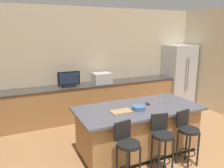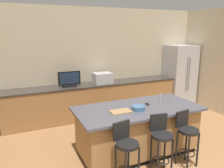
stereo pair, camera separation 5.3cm
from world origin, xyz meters
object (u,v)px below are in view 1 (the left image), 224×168
(microwave, at_px, (102,78))
(bar_stool_center, at_px, (162,139))
(tv_monitor, at_px, (69,80))
(cutting_board, at_px, (121,111))
(cell_phone, at_px, (147,104))
(refrigerator, at_px, (178,75))
(kitchen_island, at_px, (138,129))
(bar_stool_right, at_px, (187,134))
(bar_stool_left, at_px, (127,149))
(fruit_bowl, at_px, (139,108))

(microwave, distance_m, bar_stool_center, 2.85)
(tv_monitor, distance_m, cutting_board, 2.16)
(cell_phone, bearing_deg, bar_stool_center, -83.17)
(refrigerator, xyz_separation_m, microwave, (-2.57, 0.05, 0.12))
(kitchen_island, xyz_separation_m, tv_monitor, (-0.77, 2.04, 0.63))
(bar_stool_right, bearing_deg, tv_monitor, 106.89)
(bar_stool_left, height_order, cell_phone, bar_stool_left)
(cell_phone, distance_m, cutting_board, 0.67)
(bar_stool_right, bearing_deg, refrigerator, 43.11)
(refrigerator, distance_m, cell_phone, 3.14)
(bar_stool_left, relative_size, bar_stool_center, 1.00)
(microwave, height_order, fruit_bowl, microwave)
(refrigerator, height_order, cell_phone, refrigerator)
(refrigerator, bearing_deg, bar_stool_left, -140.11)
(cell_phone, bearing_deg, microwave, 117.31)
(bar_stool_center, bearing_deg, fruit_bowl, 106.53)
(microwave, height_order, bar_stool_right, microwave)
(fruit_bowl, bearing_deg, bar_stool_left, -132.55)
(fruit_bowl, height_order, cell_phone, fruit_bowl)
(bar_stool_left, xyz_separation_m, bar_stool_center, (0.64, 0.02, 0.00))
(tv_monitor, xyz_separation_m, cutting_board, (0.38, -2.12, -0.18))
(kitchen_island, bearing_deg, refrigerator, 37.17)
(kitchen_island, bearing_deg, microwave, 86.41)
(bar_stool_left, bearing_deg, microwave, 64.80)
(bar_stool_right, bearing_deg, fruit_bowl, 128.10)
(bar_stool_center, height_order, cell_phone, bar_stool_center)
(microwave, height_order, cell_phone, microwave)
(kitchen_island, xyz_separation_m, bar_stool_center, (0.01, -0.72, 0.13))
(kitchen_island, bearing_deg, bar_stool_center, -89.57)
(microwave, bearing_deg, cell_phone, -86.56)
(cutting_board, bearing_deg, cell_phone, 14.18)
(tv_monitor, xyz_separation_m, cell_phone, (1.03, -1.96, -0.18))
(kitchen_island, xyz_separation_m, fruit_bowl, (-0.07, -0.13, 0.48))
(kitchen_island, height_order, tv_monitor, tv_monitor)
(tv_monitor, bearing_deg, refrigerator, 0.09)
(refrigerator, height_order, bar_stool_right, refrigerator)
(fruit_bowl, bearing_deg, microwave, 84.79)
(cell_phone, bearing_deg, fruit_bowl, -123.27)
(bar_stool_center, bearing_deg, tv_monitor, 115.00)
(bar_stool_right, height_order, fruit_bowl, fruit_bowl)
(refrigerator, bearing_deg, fruit_bowl, -141.89)
(cell_phone, bearing_deg, bar_stool_left, -113.27)
(microwave, xyz_separation_m, cell_phone, (0.12, -2.01, -0.14))
(tv_monitor, distance_m, cell_phone, 2.22)
(refrigerator, xyz_separation_m, cell_phone, (-2.45, -1.96, -0.02))
(microwave, distance_m, bar_stool_left, 2.97)
(bar_stool_left, bearing_deg, cell_phone, 32.80)
(bar_stool_left, distance_m, cell_phone, 1.25)
(kitchen_island, xyz_separation_m, microwave, (0.13, 2.09, 0.58))
(bar_stool_right, relative_size, fruit_bowl, 4.05)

